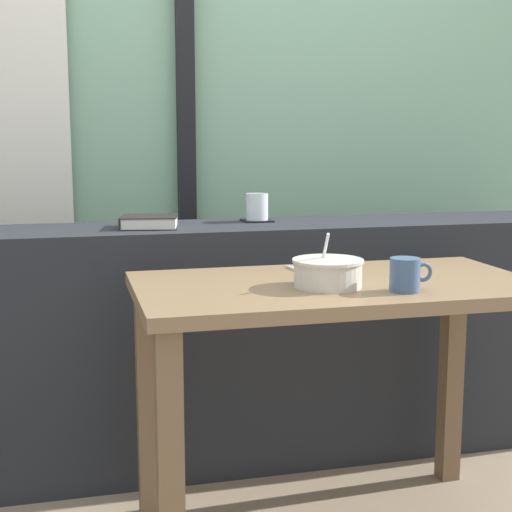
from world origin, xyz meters
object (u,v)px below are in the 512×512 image
object	(u,v)px
breakfast_table	(336,329)
juice_glass	(257,208)
closed_book	(149,222)
soup_bowl	(328,273)
fork_utensil	(300,271)
coaster_square	(257,221)
ceramic_mug	(406,275)

from	to	relation	value
breakfast_table	juice_glass	distance (m)	0.70
juice_glass	closed_book	bearing A→B (deg)	-166.71
soup_bowl	fork_utensil	world-z (taller)	soup_bowl
coaster_square	soup_bowl	size ratio (longest dim) A/B	0.54
closed_book	ceramic_mug	bearing A→B (deg)	-51.98
breakfast_table	ceramic_mug	xyz separation A→B (m)	(0.12, -0.16, 0.17)
soup_bowl	fork_utensil	distance (m)	0.22
breakfast_table	closed_book	bearing A→B (deg)	128.33
coaster_square	fork_utensil	world-z (taller)	coaster_square
breakfast_table	juice_glass	xyz separation A→B (m)	(-0.05, 0.64, 0.27)
breakfast_table	ceramic_mug	bearing A→B (deg)	-53.07
coaster_square	ceramic_mug	world-z (taller)	coaster_square
breakfast_table	coaster_square	world-z (taller)	coaster_square
juice_glass	coaster_square	bearing A→B (deg)	0.00
juice_glass	ceramic_mug	bearing A→B (deg)	-77.59
soup_bowl	ceramic_mug	distance (m)	0.20
fork_utensil	ceramic_mug	world-z (taller)	ceramic_mug
coaster_square	closed_book	world-z (taller)	closed_book
soup_bowl	ceramic_mug	world-z (taller)	soup_bowl
coaster_square	fork_utensil	bearing A→B (deg)	-89.70
breakfast_table	closed_book	distance (m)	0.74
breakfast_table	coaster_square	distance (m)	0.68
coaster_square	closed_book	size ratio (longest dim) A/B	0.49
juice_glass	ceramic_mug	xyz separation A→B (m)	(0.18, -0.81, -0.09)
ceramic_mug	soup_bowl	bearing A→B (deg)	148.75
fork_utensil	breakfast_table	bearing A→B (deg)	-78.32
coaster_square	fork_utensil	distance (m)	0.50
breakfast_table	closed_book	xyz separation A→B (m)	(-0.44, 0.55, 0.24)
coaster_square	breakfast_table	bearing A→B (deg)	-85.14
ceramic_mug	closed_book	bearing A→B (deg)	128.02
closed_book	fork_utensil	size ratio (longest dim) A/B	1.20
soup_bowl	ceramic_mug	size ratio (longest dim) A/B	1.63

